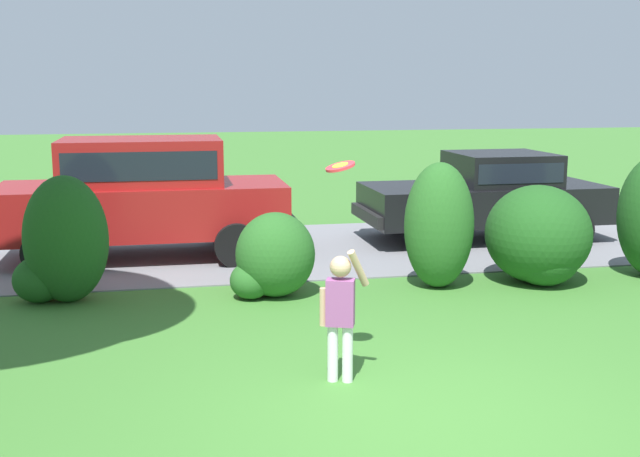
{
  "coord_description": "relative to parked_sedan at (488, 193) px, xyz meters",
  "views": [
    {
      "loc": [
        -2.01,
        -5.94,
        2.77
      ],
      "look_at": [
        -0.21,
        2.98,
        1.1
      ],
      "focal_mm": 44.48,
      "sensor_mm": 36.0,
      "label": 1
    }
  ],
  "objects": [
    {
      "name": "driveway_strip",
      "position": [
        -3.7,
        -0.19,
        -0.84
      ],
      "size": [
        28.0,
        4.4,
        0.02
      ],
      "primitive_type": "cube",
      "color": "slate",
      "rests_on": "ground"
    },
    {
      "name": "shrub_centre",
      "position": [
        -2.01,
        -3.02,
        -0.04
      ],
      "size": [
        0.95,
        0.92,
        1.73
      ],
      "color": "#286023",
      "rests_on": "ground"
    },
    {
      "name": "child_thrower",
      "position": [
        -4.11,
        -6.18,
        -0.13
      ],
      "size": [
        0.48,
        0.24,
        1.29
      ],
      "color": "white",
      "rests_on": "ground"
    },
    {
      "name": "parked_suv",
      "position": [
        -6.01,
        -0.32,
        0.23
      ],
      "size": [
        4.71,
        2.12,
        1.92
      ],
      "color": "maroon",
      "rests_on": "ground"
    },
    {
      "name": "parked_sedan",
      "position": [
        0.0,
        0.0,
        0.0
      ],
      "size": [
        4.42,
        2.13,
        1.56
      ],
      "color": "black",
      "rests_on": "ground"
    },
    {
      "name": "shrub_centre_left",
      "position": [
        -4.31,
        -3.06,
        -0.32
      ],
      "size": [
        1.13,
        0.98,
        1.12
      ],
      "color": "#286023",
      "rests_on": "ground"
    },
    {
      "name": "ground_plane",
      "position": [
        -3.7,
        -7.17,
        -0.85
      ],
      "size": [
        80.0,
        80.0,
        0.0
      ],
      "primitive_type": "plane",
      "color": "#3D752D"
    },
    {
      "name": "shrub_centre_right",
      "position": [
        -0.55,
        -3.07,
        -0.21
      ],
      "size": [
        1.45,
        1.54,
        1.38
      ],
      "color": "#1E511C",
      "rests_on": "ground"
    },
    {
      "name": "frisbee",
      "position": [
        -4.07,
        -5.97,
        1.17
      ],
      "size": [
        0.28,
        0.28,
        0.12
      ],
      "color": "red"
    },
    {
      "name": "shrub_near_tree",
      "position": [
        -6.98,
        -2.79,
        -0.11
      ],
      "size": [
        1.23,
        0.86,
        1.64
      ],
      "color": "#1E511C",
      "rests_on": "ground"
    }
  ]
}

